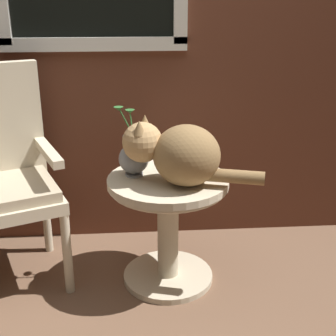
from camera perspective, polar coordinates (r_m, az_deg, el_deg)
ground_plane at (r=2.37m, az=-4.40°, el=-15.23°), size 6.00×6.00×0.00m
back_wall at (r=2.58m, az=-5.39°, el=18.91°), size 4.00×0.07×2.60m
wicker_side_table at (r=2.30m, az=0.00°, el=-5.23°), size 0.57×0.57×0.55m
wicker_chair at (r=2.41m, az=-19.53°, el=-0.26°), size 0.63×0.62×1.06m
cat at (r=2.11m, az=1.29°, el=1.80°), size 0.63×0.35×0.30m
pewter_vase_with_ivy at (r=2.23m, az=-4.16°, el=1.50°), size 0.16×0.14×0.34m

